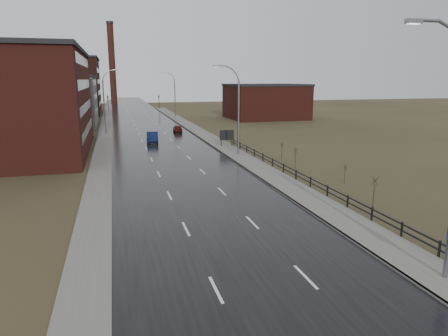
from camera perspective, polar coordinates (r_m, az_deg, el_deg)
ground at (r=17.01m, az=10.61°, el=-22.28°), size 320.00×320.00×0.00m
road at (r=73.36m, az=-10.25°, el=4.84°), size 14.00×300.00×0.06m
sidewalk_right at (r=50.67m, az=2.16°, el=1.68°), size 3.20×180.00×0.18m
curb_right at (r=50.24m, az=0.51°, el=1.60°), size 0.16×180.00×0.18m
sidewalk_left at (r=73.09m, az=-16.68°, el=4.51°), size 2.40×260.00×0.12m
warehouse_mid at (r=91.28m, az=-22.92°, el=8.84°), size 16.32×20.40×10.50m
warehouse_far at (r=121.58m, az=-23.63°, el=10.66°), size 26.52×24.48×15.50m
building_right at (r=101.47m, az=5.95°, el=9.47°), size 18.36×16.32×8.50m
smokestack at (r=162.54m, az=-15.70°, el=14.19°), size 2.70×2.70×30.70m
streetlight_right_mid at (r=50.83m, az=1.77°, el=8.26°), size 3.36×0.28×11.35m
streetlight_left at (r=74.54m, az=-16.55°, el=9.13°), size 3.36×0.28×11.35m
streetlight_right_far at (r=103.59m, az=-7.20°, el=10.37°), size 3.36×0.28×11.35m
guardrail at (r=36.13m, az=12.76°, el=-2.08°), size 0.10×53.05×1.10m
shrub_c at (r=32.58m, az=20.65°, el=-3.09°), size 0.59×0.62×2.48m
shrub_d at (r=39.47m, az=16.89°, el=-0.71°), size 0.44×0.46×1.81m
shrub_e at (r=44.38m, az=10.17°, el=1.49°), size 0.57×0.60×2.40m
shrub_f at (r=49.82m, az=8.28°, el=2.53°), size 0.49×0.51×2.04m
billboard at (r=57.70m, az=0.39°, el=4.65°), size 2.12×0.17×2.51m
traffic_light_left at (r=132.54m, az=-16.29°, el=9.90°), size 0.58×2.73×5.30m
traffic_light_right at (r=133.31m, az=-9.30°, el=10.25°), size 0.58×2.73×5.30m
car_near at (r=63.11m, az=-10.18°, el=4.32°), size 2.15×5.03×1.61m
car_far at (r=74.80m, az=-6.65°, el=5.60°), size 1.88×4.05×1.34m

